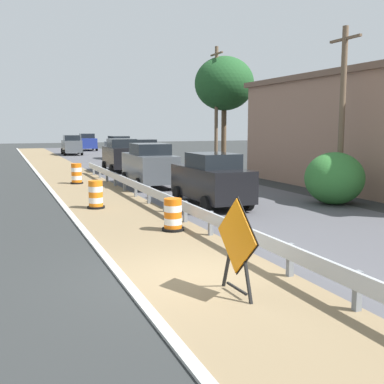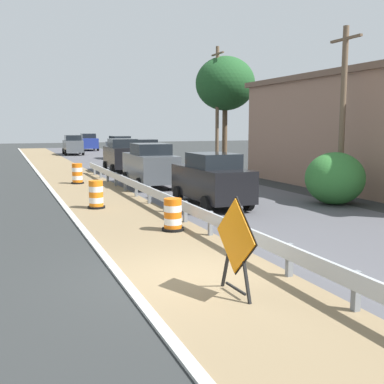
% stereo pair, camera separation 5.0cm
% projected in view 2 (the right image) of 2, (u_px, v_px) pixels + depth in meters
% --- Properties ---
extents(ground_plane, '(160.00, 160.00, 0.00)m').
position_uv_depth(ground_plane, '(187.00, 277.00, 9.91)').
color(ground_plane, '#2B2D2D').
extents(median_dirt_strip, '(3.38, 120.00, 0.01)m').
position_uv_depth(median_dirt_strip, '(209.00, 275.00, 10.09)').
color(median_dirt_strip, '#7F6B4C').
rests_on(median_dirt_strip, ground).
extents(curb_near_edge, '(0.20, 120.00, 0.11)m').
position_uv_depth(curb_near_edge, '(126.00, 285.00, 9.43)').
color(curb_near_edge, '#ADADA8').
rests_on(curb_near_edge, ground).
extents(guardrail_median, '(0.18, 46.59, 0.71)m').
position_uv_depth(guardrail_median, '(287.00, 253.00, 9.89)').
color(guardrail_median, '#ADB2B7').
rests_on(guardrail_median, ground).
extents(warning_sign_diamond, '(0.11, 1.48, 1.87)m').
position_uv_depth(warning_sign_diamond, '(236.00, 241.00, 8.76)').
color(warning_sign_diamond, black).
rests_on(warning_sign_diamond, ground).
extents(traffic_barrel_nearest, '(0.66, 0.66, 0.98)m').
position_uv_depth(traffic_barrel_nearest, '(173.00, 216.00, 14.27)').
color(traffic_barrel_nearest, orange).
rests_on(traffic_barrel_nearest, ground).
extents(traffic_barrel_close, '(0.67, 0.67, 1.06)m').
position_uv_depth(traffic_barrel_close, '(96.00, 196.00, 18.12)').
color(traffic_barrel_close, orange).
rests_on(traffic_barrel_close, ground).
extents(traffic_barrel_mid, '(0.68, 0.68, 1.10)m').
position_uv_depth(traffic_barrel_mid, '(77.00, 175.00, 25.75)').
color(traffic_barrel_mid, orange).
rests_on(traffic_barrel_mid, ground).
extents(car_lead_near_lane, '(2.13, 4.71, 2.10)m').
position_uv_depth(car_lead_near_lane, '(73.00, 145.00, 51.12)').
color(car_lead_near_lane, '#4C5156').
rests_on(car_lead_near_lane, ground).
extents(car_trailing_near_lane, '(2.17, 4.53, 2.04)m').
position_uv_depth(car_trailing_near_lane, '(145.00, 152.00, 37.85)').
color(car_trailing_near_lane, '#4C5156').
rests_on(car_trailing_near_lane, ground).
extents(car_lead_far_lane, '(1.96, 4.43, 2.07)m').
position_uv_depth(car_lead_far_lane, '(212.00, 180.00, 18.62)').
color(car_lead_far_lane, black).
rests_on(car_lead_far_lane, ground).
extents(car_mid_far_lane, '(2.05, 4.66, 2.14)m').
position_uv_depth(car_mid_far_lane, '(120.00, 148.00, 44.52)').
color(car_mid_far_lane, '#4C5156').
rests_on(car_mid_far_lane, ground).
extents(car_trailing_far_lane, '(2.21, 4.79, 2.22)m').
position_uv_depth(car_trailing_far_lane, '(150.00, 165.00, 24.57)').
color(car_trailing_far_lane, '#4C5156').
rests_on(car_trailing_far_lane, ground).
extents(car_distant_a, '(2.19, 4.79, 2.11)m').
position_uv_depth(car_distant_a, '(89.00, 142.00, 59.87)').
color(car_distant_a, navy).
rests_on(car_distant_a, ground).
extents(car_distant_b, '(2.18, 4.36, 2.23)m').
position_uv_depth(car_distant_b, '(122.00, 155.00, 32.40)').
color(car_distant_b, black).
rests_on(car_distant_b, ground).
extents(utility_pole_near, '(0.24, 1.80, 7.07)m').
position_uv_depth(utility_pole_near, '(343.00, 112.00, 19.45)').
color(utility_pole_near, brown).
rests_on(utility_pole_near, ground).
extents(utility_pole_mid, '(0.24, 1.80, 8.45)m').
position_uv_depth(utility_pole_mid, '(217.00, 107.00, 32.89)').
color(utility_pole_mid, brown).
rests_on(utility_pole_mid, ground).
extents(bush_roadside, '(2.34, 2.34, 2.08)m').
position_uv_depth(bush_roadside, '(335.00, 178.00, 18.96)').
color(bush_roadside, '#337533').
rests_on(bush_roadside, ground).
extents(tree_roadside, '(4.15, 4.15, 7.90)m').
position_uv_depth(tree_roadside, '(225.00, 84.00, 33.33)').
color(tree_roadside, brown).
rests_on(tree_roadside, ground).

